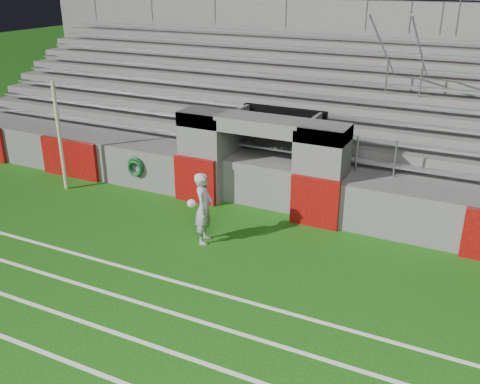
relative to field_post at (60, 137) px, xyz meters
The scene contains 5 objects.
ground 6.50m from the field_post, 19.28° to the right, with size 90.00×90.00×0.00m, color #164F0D.
field_post is the anchor object (origin of this frame).
stadium_structure 8.36m from the field_post, 44.85° to the left, with size 26.00×8.48×5.42m.
goalkeeper_with_ball 5.74m from the field_post, 11.68° to the right, with size 0.68×0.75×1.81m.
hose_coil 2.40m from the field_post, 22.62° to the left, with size 0.57×0.15×0.60m.
Camera 1 is at (5.66, -9.31, 6.22)m, focal length 40.00 mm.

